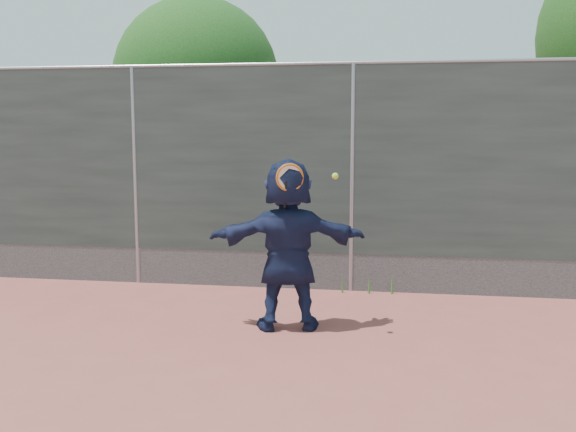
# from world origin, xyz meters

# --- Properties ---
(ground) EXTENTS (80.00, 80.00, 0.00)m
(ground) POSITION_xyz_m (0.00, 0.00, 0.00)
(ground) COLOR #9E4C42
(ground) RESTS_ON ground
(player) EXTENTS (1.79, 0.87, 1.85)m
(player) POSITION_xyz_m (-0.58, 1.75, 0.92)
(player) COLOR #161E3E
(player) RESTS_ON ground
(fence) EXTENTS (20.00, 0.06, 3.03)m
(fence) POSITION_xyz_m (-0.00, 3.50, 1.58)
(fence) COLOR #38423D
(fence) RESTS_ON ground
(swing_action) EXTENTS (0.64, 0.15, 0.51)m
(swing_action) POSITION_xyz_m (-0.48, 1.55, 1.64)
(swing_action) COLOR #C05F12
(swing_action) RESTS_ON ground
(tree_left) EXTENTS (3.15, 3.00, 4.53)m
(tree_left) POSITION_xyz_m (-2.85, 6.55, 2.94)
(tree_left) COLOR #382314
(tree_left) RESTS_ON ground
(weed_clump) EXTENTS (0.68, 0.07, 0.30)m
(weed_clump) POSITION_xyz_m (0.29, 3.38, 0.13)
(weed_clump) COLOR #387226
(weed_clump) RESTS_ON ground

